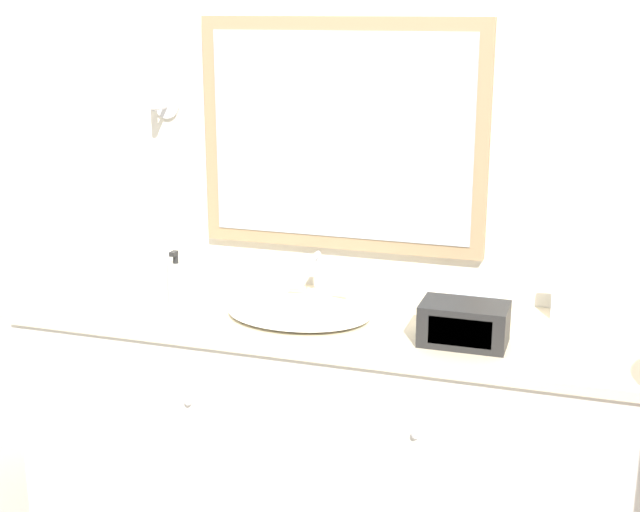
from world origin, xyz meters
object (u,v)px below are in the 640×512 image
(appliance_box, at_px, (464,324))
(picture_frame, at_px, (565,298))
(sink_basin, at_px, (300,311))
(soap_bottle, at_px, (177,286))

(appliance_box, height_order, picture_frame, picture_frame)
(sink_basin, relative_size, appliance_box, 1.84)
(appliance_box, xyz_separation_m, picture_frame, (0.27, 0.30, 0.01))
(sink_basin, distance_m, appliance_box, 0.54)
(sink_basin, distance_m, picture_frame, 0.84)
(soap_bottle, xyz_separation_m, appliance_box, (0.94, -0.02, -0.02))
(soap_bottle, bearing_deg, sink_basin, 8.75)
(picture_frame, bearing_deg, soap_bottle, -166.69)
(appliance_box, bearing_deg, soap_bottle, 179.04)
(soap_bottle, bearing_deg, appliance_box, -0.96)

